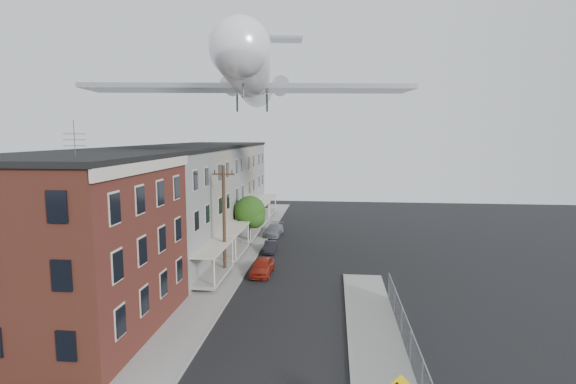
{
  "coord_description": "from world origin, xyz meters",
  "views": [
    {
      "loc": [
        3.08,
        -16.63,
        11.42
      ],
      "look_at": [
        0.46,
        9.04,
        8.1
      ],
      "focal_mm": 28.0,
      "sensor_mm": 36.0,
      "label": 1
    }
  ],
  "objects_px": {
    "utility_pole": "(224,219)",
    "airplane": "(252,78)",
    "car_far": "(274,230)",
    "car_mid": "(270,247)",
    "street_tree": "(251,213)",
    "car_near": "(262,266)"
  },
  "relations": [
    {
      "from": "car_near",
      "to": "airplane",
      "type": "height_order",
      "value": "airplane"
    },
    {
      "from": "car_mid",
      "to": "airplane",
      "type": "xyz_separation_m",
      "value": [
        -1.19,
        -2.66,
        15.82
      ]
    },
    {
      "from": "car_near",
      "to": "car_mid",
      "type": "distance_m",
      "value": 7.08
    },
    {
      "from": "car_far",
      "to": "airplane",
      "type": "bearing_deg",
      "value": -88.58
    },
    {
      "from": "car_near",
      "to": "street_tree",
      "type": "bearing_deg",
      "value": 107.44
    },
    {
      "from": "car_mid",
      "to": "car_far",
      "type": "relative_size",
      "value": 0.73
    },
    {
      "from": "utility_pole",
      "to": "car_near",
      "type": "bearing_deg",
      "value": 11.74
    },
    {
      "from": "utility_pole",
      "to": "car_near",
      "type": "height_order",
      "value": "utility_pole"
    },
    {
      "from": "car_mid",
      "to": "car_far",
      "type": "bearing_deg",
      "value": 93.24
    },
    {
      "from": "street_tree",
      "to": "car_far",
      "type": "relative_size",
      "value": 1.19
    },
    {
      "from": "utility_pole",
      "to": "car_mid",
      "type": "bearing_deg",
      "value": 71.15
    },
    {
      "from": "utility_pole",
      "to": "car_far",
      "type": "height_order",
      "value": "utility_pole"
    },
    {
      "from": "car_far",
      "to": "car_mid",
      "type": "bearing_deg",
      "value": -80.3
    },
    {
      "from": "utility_pole",
      "to": "airplane",
      "type": "relative_size",
      "value": 0.29
    },
    {
      "from": "car_near",
      "to": "airplane",
      "type": "distance_m",
      "value": 16.35
    },
    {
      "from": "car_mid",
      "to": "car_far",
      "type": "xyz_separation_m",
      "value": [
        -0.62,
        7.16,
        0.11
      ]
    },
    {
      "from": "car_far",
      "to": "airplane",
      "type": "relative_size",
      "value": 0.14
    },
    {
      "from": "street_tree",
      "to": "car_near",
      "type": "bearing_deg",
      "value": -74.22
    },
    {
      "from": "utility_pole",
      "to": "airplane",
      "type": "distance_m",
      "value": 12.79
    },
    {
      "from": "car_near",
      "to": "airplane",
      "type": "relative_size",
      "value": 0.13
    },
    {
      "from": "utility_pole",
      "to": "car_far",
      "type": "bearing_deg",
      "value": 82.33
    },
    {
      "from": "utility_pole",
      "to": "car_mid",
      "type": "relative_size",
      "value": 2.8
    }
  ]
}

